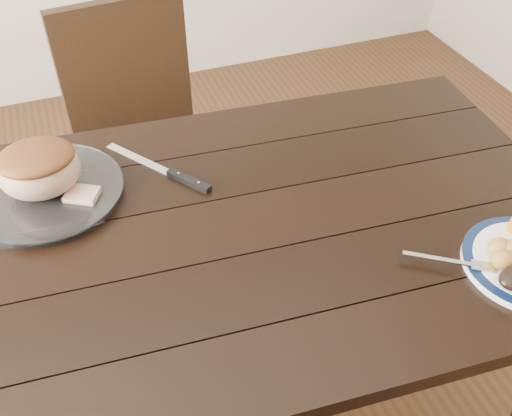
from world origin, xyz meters
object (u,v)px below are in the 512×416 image
object	(u,v)px
chair_far	(144,133)
dining_table	(220,258)
roast_joint	(40,171)
serving_platter	(47,193)
fork	(455,262)
carving_knife	(176,175)

from	to	relation	value
chair_far	dining_table	bearing A→B (deg)	85.46
chair_far	roast_joint	distance (m)	0.66
serving_platter	fork	size ratio (longest dim) A/B	2.14
chair_far	fork	distance (m)	1.13
dining_table	serving_platter	bearing A→B (deg)	144.70
serving_platter	carving_knife	size ratio (longest dim) A/B	1.23
roast_joint	serving_platter	bearing A→B (deg)	0.00
chair_far	roast_joint	size ratio (longest dim) A/B	5.21
carving_knife	dining_table	bearing A→B (deg)	-23.74
dining_table	fork	xyz separation A→B (m)	(0.40, -0.28, 0.11)
carving_knife	chair_far	bearing A→B (deg)	143.94
fork	roast_joint	xyz separation A→B (m)	(-0.74, 0.51, 0.06)
chair_far	fork	bearing A→B (deg)	106.31
serving_platter	fork	distance (m)	0.90
fork	carving_knife	world-z (taller)	fork
chair_far	roast_joint	bearing A→B (deg)	52.12
carving_knife	fork	bearing A→B (deg)	7.96
dining_table	chair_far	distance (m)	0.75
serving_platter	fork	world-z (taller)	fork
serving_platter	chair_far	bearing A→B (deg)	59.11
dining_table	fork	world-z (taller)	fork
carving_knife	roast_joint	bearing A→B (deg)	-131.85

